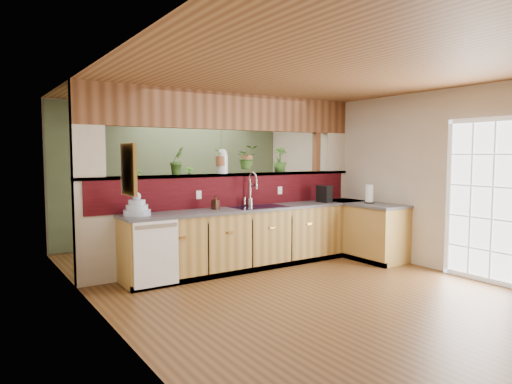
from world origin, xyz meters
TOP-DOWN VIEW (x-y plane):
  - ground at (0.00, 0.00)m, footprint 4.60×7.00m
  - ceiling at (0.00, 0.00)m, footprint 4.60×7.00m
  - wall_back at (0.00, 3.50)m, footprint 4.60×0.02m
  - wall_left at (-2.30, 0.00)m, footprint 0.02×7.00m
  - wall_right at (2.30, 0.00)m, footprint 0.02×7.00m
  - pass_through_partition at (0.03, 1.35)m, footprint 4.60×0.21m
  - pass_through_ledge at (0.00, 1.35)m, footprint 4.60×0.21m
  - header_beam at (0.00, 1.35)m, footprint 4.60×0.15m
  - sage_backwall at (0.00, 3.48)m, footprint 4.55×0.02m
  - countertop at (0.84, 0.87)m, footprint 4.14×1.52m
  - dishwasher at (-1.48, 0.66)m, footprint 0.58×0.03m
  - navy_sink at (0.25, 0.98)m, footprint 0.82×0.50m
  - french_door at (2.27, -1.30)m, footprint 0.06×1.02m
  - framed_print at (-2.27, -0.80)m, footprint 0.04×0.35m
  - faucet at (0.22, 1.13)m, footprint 0.23×0.23m
  - dish_stack at (-1.60, 1.00)m, footprint 0.34×0.34m
  - soap_dispenser at (-0.44, 1.04)m, footprint 0.12×0.12m
  - coffee_maker at (1.51, 0.91)m, footprint 0.15×0.25m
  - paper_towel at (2.01, 0.41)m, footprint 0.15×0.15m
  - glass_jar at (-0.16, 1.35)m, footprint 0.17×0.17m
  - ledge_plant_left at (-0.88, 1.35)m, footprint 0.27×0.24m
  - ledge_plant_right at (0.91, 1.35)m, footprint 0.28×0.28m
  - hanging_plant_a at (-0.17, 1.35)m, footprint 0.20×0.17m
  - hanging_plant_b at (0.28, 1.35)m, footprint 0.40×0.38m
  - shelving_console at (-0.33, 3.25)m, footprint 1.64×0.77m
  - shelf_plant_a at (-0.84, 3.25)m, footprint 0.25×0.19m
  - shelf_plant_b at (0.18, 3.25)m, footprint 0.27×0.27m
  - floor_plant at (0.62, 2.22)m, footprint 0.77×0.69m

SIDE VIEW (x-z plane):
  - ground at x=0.00m, z-range -0.01..0.01m
  - floor_plant at x=0.62m, z-range 0.00..0.78m
  - countertop at x=0.84m, z-range 0.00..0.90m
  - dishwasher at x=-1.48m, z-range 0.05..0.87m
  - shelving_console at x=-0.33m, z-range -0.03..1.03m
  - navy_sink at x=0.25m, z-range 0.73..0.91m
  - dish_stack at x=-1.60m, z-range 0.84..1.14m
  - soap_dispenser at x=-0.44m, z-range 0.90..1.10m
  - coffee_maker at x=1.51m, z-range 0.89..1.16m
  - paper_towel at x=2.01m, z-range 0.89..1.20m
  - french_door at x=2.27m, z-range -0.03..2.13m
  - faucet at x=0.22m, z-range 0.92..1.44m
  - pass_through_partition at x=0.03m, z-range -0.11..2.49m
  - shelf_plant_b at x=0.18m, z-range 1.03..1.46m
  - shelf_plant_a at x=-0.84m, z-range 1.03..1.46m
  - wall_back at x=0.00m, z-range 0.00..2.60m
  - wall_left at x=-2.30m, z-range 0.00..2.60m
  - wall_right at x=2.30m, z-range 0.00..2.60m
  - sage_backwall at x=0.00m, z-range 0.02..2.58m
  - pass_through_ledge at x=0.00m, z-range 1.35..1.39m
  - framed_print at x=-2.27m, z-range 1.32..1.78m
  - glass_jar at x=-0.16m, z-range 1.39..1.76m
  - ledge_plant_left at x=-0.88m, z-range 1.39..1.79m
  - ledge_plant_right at x=0.91m, z-range 1.39..1.80m
  - hanging_plant_a at x=-0.17m, z-range 1.46..2.00m
  - hanging_plant_b at x=0.28m, z-range 1.53..2.06m
  - header_beam at x=0.00m, z-range 2.05..2.60m
  - ceiling at x=0.00m, z-range 2.60..2.60m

